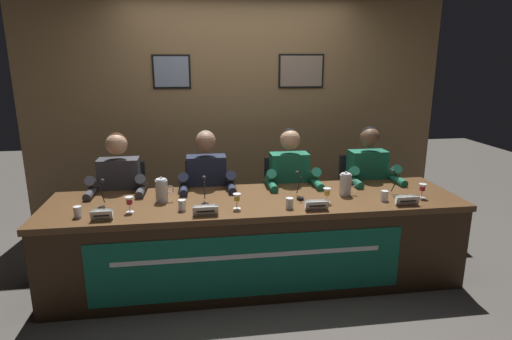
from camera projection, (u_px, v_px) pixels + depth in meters
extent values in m
plane|color=#4C4742|center=(256.00, 278.00, 3.76)|extent=(12.00, 12.00, 0.00)
cube|color=#937047|center=(238.00, 111.00, 4.82)|extent=(4.65, 0.12, 2.60)
cube|color=black|center=(172.00, 72.00, 4.55)|extent=(0.40, 0.02, 0.36)
cube|color=#8C99AD|center=(172.00, 72.00, 4.54)|extent=(0.36, 0.01, 0.32)
cube|color=black|center=(301.00, 71.00, 4.75)|extent=(0.51, 0.02, 0.37)
cube|color=gray|center=(301.00, 71.00, 4.74)|extent=(0.47, 0.01, 0.33)
cube|color=brown|center=(256.00, 202.00, 3.58)|extent=(3.45, 0.87, 0.05)
cube|color=#342112|center=(264.00, 264.00, 3.28)|extent=(3.39, 0.04, 0.69)
cube|color=#342112|center=(51.00, 254.00, 3.44)|extent=(0.08, 0.79, 0.69)
cube|color=#342112|center=(436.00, 231.00, 3.91)|extent=(0.08, 0.79, 0.69)
cube|color=#14664C|center=(250.00, 266.00, 3.24)|extent=(2.41, 0.01, 0.51)
cube|color=white|center=(250.00, 256.00, 3.21)|extent=(2.05, 0.00, 0.04)
cylinder|color=black|center=(127.00, 258.00, 4.11)|extent=(0.44, 0.44, 0.02)
cylinder|color=black|center=(125.00, 237.00, 4.05)|extent=(0.05, 0.05, 0.42)
cube|color=#232328|center=(123.00, 214.00, 3.99)|extent=(0.44, 0.44, 0.03)
cube|color=#232328|center=(125.00, 184.00, 4.12)|extent=(0.40, 0.05, 0.44)
cylinder|color=black|center=(107.00, 253.00, 3.70)|extent=(0.10, 0.10, 0.48)
cylinder|color=black|center=(131.00, 252.00, 3.73)|extent=(0.10, 0.10, 0.48)
cylinder|color=black|center=(108.00, 216.00, 3.77)|extent=(0.13, 0.34, 0.13)
cylinder|color=black|center=(131.00, 215.00, 3.80)|extent=(0.13, 0.34, 0.13)
cube|color=#38383D|center=(120.00, 184.00, 3.89)|extent=(0.36, 0.20, 0.48)
sphere|color=tan|center=(116.00, 144.00, 3.77)|extent=(0.19, 0.19, 0.19)
sphere|color=#331E0F|center=(117.00, 142.00, 3.78)|extent=(0.17, 0.17, 0.17)
cylinder|color=#38383D|center=(94.00, 186.00, 3.76)|extent=(0.09, 0.30, 0.25)
cylinder|color=#38383D|center=(142.00, 184.00, 3.81)|extent=(0.09, 0.30, 0.25)
cylinder|color=#38383D|center=(90.00, 194.00, 3.61)|extent=(0.07, 0.24, 0.07)
cylinder|color=#38383D|center=(141.00, 192.00, 3.67)|extent=(0.07, 0.24, 0.07)
cube|color=white|center=(101.00, 216.00, 3.08)|extent=(0.16, 0.03, 0.08)
cube|color=white|center=(102.00, 214.00, 3.11)|extent=(0.16, 0.03, 0.08)
cube|color=black|center=(101.00, 216.00, 3.07)|extent=(0.11, 0.01, 0.01)
cylinder|color=white|center=(130.00, 212.00, 3.26)|extent=(0.06, 0.06, 0.00)
cylinder|color=white|center=(130.00, 208.00, 3.25)|extent=(0.01, 0.01, 0.05)
cone|color=white|center=(129.00, 201.00, 3.24)|extent=(0.06, 0.06, 0.06)
cylinder|color=#B21E2D|center=(129.00, 202.00, 3.24)|extent=(0.04, 0.04, 0.04)
cylinder|color=silver|center=(78.00, 212.00, 3.15)|extent=(0.06, 0.06, 0.08)
cylinder|color=silver|center=(78.00, 214.00, 3.15)|extent=(0.05, 0.05, 0.05)
cylinder|color=black|center=(101.00, 209.00, 3.31)|extent=(0.06, 0.06, 0.02)
cylinder|color=black|center=(102.00, 194.00, 3.34)|extent=(0.01, 0.13, 0.18)
sphere|color=#2D2D2D|center=(103.00, 181.00, 3.38)|extent=(0.03, 0.03, 0.03)
cylinder|color=black|center=(209.00, 253.00, 4.22)|extent=(0.44, 0.44, 0.02)
cylinder|color=black|center=(208.00, 232.00, 4.16)|extent=(0.05, 0.05, 0.42)
cube|color=#232328|center=(208.00, 210.00, 4.10)|extent=(0.44, 0.44, 0.03)
cube|color=#232328|center=(206.00, 181.00, 4.23)|extent=(0.40, 0.05, 0.44)
cylinder|color=black|center=(199.00, 248.00, 3.81)|extent=(0.10, 0.10, 0.48)
cylinder|color=black|center=(221.00, 246.00, 3.84)|extent=(0.10, 0.10, 0.48)
cylinder|color=black|center=(197.00, 211.00, 3.88)|extent=(0.13, 0.34, 0.13)
cylinder|color=black|center=(219.00, 210.00, 3.91)|extent=(0.13, 0.34, 0.13)
cube|color=#1E2338|center=(207.00, 181.00, 4.00)|extent=(0.36, 0.20, 0.48)
sphere|color=#8E664C|center=(206.00, 142.00, 3.88)|extent=(0.19, 0.19, 0.19)
sphere|color=gray|center=(206.00, 140.00, 3.89)|extent=(0.17, 0.17, 0.17)
cylinder|color=#1E2338|center=(184.00, 183.00, 3.87)|extent=(0.09, 0.30, 0.25)
cylinder|color=#1E2338|center=(230.00, 181.00, 3.92)|extent=(0.09, 0.30, 0.25)
cylinder|color=#1E2338|center=(184.00, 190.00, 3.72)|extent=(0.07, 0.24, 0.07)
cylinder|color=#1E2338|center=(232.00, 188.00, 3.78)|extent=(0.07, 0.24, 0.07)
cube|color=white|center=(206.00, 211.00, 3.17)|extent=(0.19, 0.03, 0.08)
cube|color=white|center=(205.00, 210.00, 3.20)|extent=(0.19, 0.03, 0.08)
cube|color=black|center=(206.00, 211.00, 3.16)|extent=(0.13, 0.01, 0.01)
cylinder|color=white|center=(237.00, 209.00, 3.34)|extent=(0.06, 0.06, 0.00)
cylinder|color=white|center=(237.00, 205.00, 3.33)|extent=(0.01, 0.01, 0.05)
cone|color=white|center=(237.00, 198.00, 3.31)|extent=(0.06, 0.06, 0.06)
cylinder|color=yellow|center=(237.00, 198.00, 3.32)|extent=(0.04, 0.04, 0.04)
cylinder|color=silver|center=(182.00, 205.00, 3.29)|extent=(0.06, 0.06, 0.08)
cylinder|color=silver|center=(182.00, 207.00, 3.30)|extent=(0.05, 0.05, 0.05)
cylinder|color=black|center=(205.00, 205.00, 3.40)|extent=(0.06, 0.06, 0.02)
cylinder|color=black|center=(205.00, 190.00, 3.43)|extent=(0.01, 0.13, 0.18)
sphere|color=#2D2D2D|center=(204.00, 178.00, 3.47)|extent=(0.03, 0.03, 0.03)
cylinder|color=black|center=(287.00, 248.00, 4.33)|extent=(0.44, 0.44, 0.02)
cylinder|color=black|center=(287.00, 227.00, 4.27)|extent=(0.05, 0.05, 0.42)
cube|color=#232328|center=(288.00, 206.00, 4.21)|extent=(0.44, 0.44, 0.03)
cube|color=#232328|center=(284.00, 178.00, 4.34)|extent=(0.40, 0.05, 0.44)
cylinder|color=black|center=(285.00, 242.00, 3.92)|extent=(0.10, 0.10, 0.48)
cylinder|color=black|center=(306.00, 241.00, 3.95)|extent=(0.10, 0.10, 0.48)
cylinder|color=black|center=(282.00, 207.00, 3.99)|extent=(0.13, 0.34, 0.13)
cylinder|color=black|center=(303.00, 206.00, 4.02)|extent=(0.13, 0.34, 0.13)
cube|color=#196047|center=(289.00, 177.00, 4.11)|extent=(0.36, 0.20, 0.48)
sphere|color=tan|center=(290.00, 140.00, 3.99)|extent=(0.19, 0.19, 0.19)
sphere|color=black|center=(290.00, 138.00, 4.00)|extent=(0.17, 0.17, 0.17)
cylinder|color=#196047|center=(269.00, 179.00, 3.98)|extent=(0.09, 0.30, 0.25)
cylinder|color=#196047|center=(313.00, 177.00, 4.03)|extent=(0.09, 0.30, 0.25)
cylinder|color=#196047|center=(272.00, 186.00, 3.83)|extent=(0.07, 0.24, 0.07)
cylinder|color=#196047|center=(317.00, 184.00, 3.89)|extent=(0.07, 0.24, 0.07)
cube|color=white|center=(317.00, 206.00, 3.28)|extent=(0.18, 0.03, 0.08)
cube|color=white|center=(316.00, 204.00, 3.32)|extent=(0.18, 0.03, 0.08)
cube|color=black|center=(317.00, 206.00, 3.28)|extent=(0.13, 0.01, 0.01)
cylinder|color=white|center=(327.00, 202.00, 3.48)|extent=(0.06, 0.06, 0.00)
cylinder|color=white|center=(327.00, 199.00, 3.47)|extent=(0.01, 0.01, 0.05)
cone|color=white|center=(327.00, 192.00, 3.45)|extent=(0.06, 0.06, 0.06)
cylinder|color=yellow|center=(327.00, 193.00, 3.46)|extent=(0.04, 0.04, 0.04)
cylinder|color=silver|center=(290.00, 203.00, 3.34)|extent=(0.06, 0.06, 0.08)
cylinder|color=silver|center=(289.00, 205.00, 3.34)|extent=(0.05, 0.05, 0.05)
cylinder|color=black|center=(300.00, 199.00, 3.55)|extent=(0.06, 0.06, 0.02)
cylinder|color=black|center=(299.00, 185.00, 3.58)|extent=(0.01, 0.13, 0.18)
sphere|color=#2D2D2D|center=(297.00, 173.00, 3.62)|extent=(0.03, 0.03, 0.03)
cylinder|color=black|center=(361.00, 243.00, 4.44)|extent=(0.44, 0.44, 0.02)
cylinder|color=black|center=(362.00, 223.00, 4.38)|extent=(0.05, 0.05, 0.42)
cube|color=#232328|center=(363.00, 202.00, 4.32)|extent=(0.44, 0.44, 0.03)
cube|color=#232328|center=(357.00, 175.00, 4.45)|extent=(0.40, 0.05, 0.44)
cylinder|color=black|center=(366.00, 237.00, 4.03)|extent=(0.10, 0.10, 0.48)
cylinder|color=black|center=(386.00, 236.00, 4.06)|extent=(0.10, 0.10, 0.48)
cylinder|color=black|center=(362.00, 203.00, 4.10)|extent=(0.13, 0.34, 0.13)
cylinder|color=black|center=(382.00, 202.00, 4.13)|extent=(0.13, 0.34, 0.13)
cube|color=#196047|center=(367.00, 174.00, 4.22)|extent=(0.36, 0.20, 0.48)
sphere|color=brown|center=(370.00, 137.00, 4.10)|extent=(0.19, 0.19, 0.19)
sphere|color=black|center=(369.00, 136.00, 4.11)|extent=(0.17, 0.17, 0.17)
cylinder|color=#196047|center=(350.00, 176.00, 4.09)|extent=(0.09, 0.30, 0.25)
cylinder|color=#196047|center=(391.00, 174.00, 4.14)|extent=(0.09, 0.30, 0.25)
cylinder|color=#196047|center=(356.00, 182.00, 3.94)|extent=(0.07, 0.24, 0.07)
cylinder|color=#196047|center=(399.00, 181.00, 4.00)|extent=(0.07, 0.24, 0.07)
cube|color=white|center=(408.00, 201.00, 3.40)|extent=(0.19, 0.03, 0.08)
cube|color=white|center=(406.00, 200.00, 3.43)|extent=(0.19, 0.03, 0.08)
cube|color=black|center=(408.00, 201.00, 3.39)|extent=(0.14, 0.01, 0.01)
cylinder|color=white|center=(421.00, 198.00, 3.59)|extent=(0.06, 0.06, 0.00)
cylinder|color=white|center=(422.00, 194.00, 3.59)|extent=(0.01, 0.01, 0.05)
cone|color=white|center=(422.00, 188.00, 3.57)|extent=(0.06, 0.06, 0.06)
cylinder|color=#B21E2D|center=(422.00, 188.00, 3.57)|extent=(0.04, 0.04, 0.04)
cylinder|color=silver|center=(384.00, 196.00, 3.52)|extent=(0.06, 0.06, 0.08)
cylinder|color=silver|center=(384.00, 198.00, 3.52)|extent=(0.05, 0.05, 0.05)
cylinder|color=black|center=(398.00, 197.00, 3.60)|extent=(0.06, 0.06, 0.02)
cylinder|color=black|center=(395.00, 183.00, 3.63)|extent=(0.01, 0.13, 0.18)
sphere|color=#2D2D2D|center=(393.00, 171.00, 3.67)|extent=(0.03, 0.03, 0.03)
cylinder|color=silver|center=(162.00, 191.00, 3.49)|extent=(0.10, 0.10, 0.18)
cylinder|color=silver|center=(161.00, 180.00, 3.47)|extent=(0.08, 0.08, 0.01)
sphere|color=silver|center=(161.00, 178.00, 3.46)|extent=(0.02, 0.02, 0.02)
torus|color=silver|center=(170.00, 189.00, 3.50)|extent=(0.07, 0.01, 0.07)
cylinder|color=silver|center=(345.00, 185.00, 3.66)|extent=(0.10, 0.10, 0.18)
cylinder|color=silver|center=(346.00, 174.00, 3.63)|extent=(0.08, 0.09, 0.01)
sphere|color=silver|center=(346.00, 172.00, 3.63)|extent=(0.02, 0.02, 0.02)
torus|color=silver|center=(353.00, 184.00, 3.66)|extent=(0.07, 0.01, 0.07)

